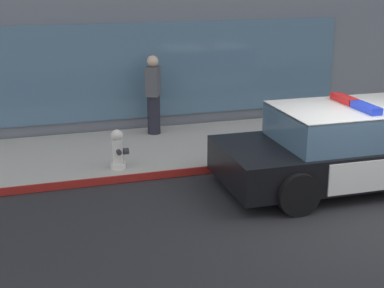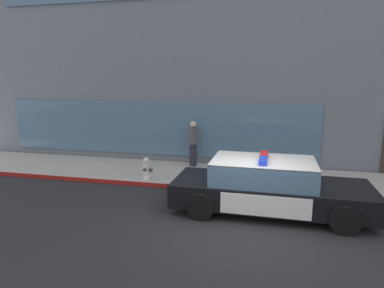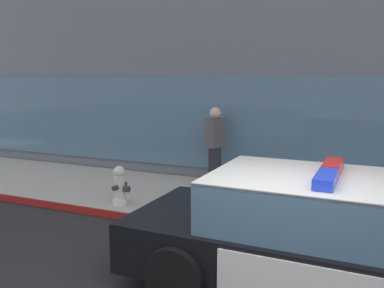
% 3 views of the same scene
% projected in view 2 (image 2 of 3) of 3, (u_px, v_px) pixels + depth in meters
% --- Properties ---
extents(ground, '(48.00, 48.00, 0.00)m').
position_uv_depth(ground, '(244.00, 224.00, 7.95)').
color(ground, '#262628').
extents(sidewalk, '(48.00, 2.85, 0.15)m').
position_uv_depth(sidewalk, '(252.00, 178.00, 11.31)').
color(sidewalk, '#B2ADA3').
rests_on(sidewalk, ground).
extents(curb_red_paint, '(28.80, 0.04, 0.14)m').
position_uv_depth(curb_red_paint, '(249.00, 192.00, 9.93)').
color(curb_red_paint, maroon).
rests_on(curb_red_paint, ground).
extents(storefront_building, '(21.10, 10.12, 9.56)m').
position_uv_depth(storefront_building, '(233.00, 51.00, 16.92)').
color(storefront_building, slate).
rests_on(storefront_building, ground).
extents(police_cruiser, '(5.01, 2.14, 1.49)m').
position_uv_depth(police_cruiser, '(268.00, 186.00, 8.59)').
color(police_cruiser, black).
rests_on(police_cruiser, ground).
extents(fire_hydrant, '(0.34, 0.39, 0.73)m').
position_uv_depth(fire_hydrant, '(147.00, 168.00, 10.95)').
color(fire_hydrant, silver).
rests_on(fire_hydrant, sidewalk).
extents(pedestrian_on_sidewalk, '(0.41, 0.47, 1.71)m').
position_uv_depth(pedestrian_on_sidewalk, '(193.00, 143.00, 12.50)').
color(pedestrian_on_sidewalk, '#23232D').
rests_on(pedestrian_on_sidewalk, sidewalk).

